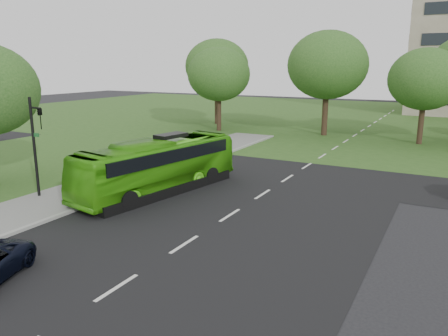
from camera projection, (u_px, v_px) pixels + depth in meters
name	position (u px, v px, depth m)	size (l,w,h in m)	color
ground	(209.00, 229.00, 19.40)	(160.00, 160.00, 0.00)	black
street_surfaces	(333.00, 146.00, 39.07)	(120.00, 120.00, 0.15)	black
tree_park_a	(219.00, 74.00, 47.05)	(6.78, 6.78, 9.01)	black
tree_park_b	(327.00, 65.00, 43.60)	(8.00, 8.00, 10.49)	black
tree_park_c	(426.00, 79.00, 38.86)	(6.50, 6.50, 8.63)	black
tree_park_f	(217.00, 66.00, 52.49)	(7.63, 7.63, 10.19)	black
bus	(158.00, 166.00, 24.79)	(2.53, 10.82, 3.01)	#45B315
traffic_light	(36.00, 140.00, 23.06)	(0.88, 0.23, 5.49)	black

